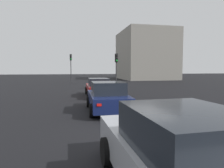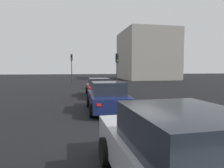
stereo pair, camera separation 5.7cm
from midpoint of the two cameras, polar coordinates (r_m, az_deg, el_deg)
The scene contains 7 objects.
ground_plane at distance 7.21m, azimuth 5.35°, elevation -14.42°, with size 160.00×160.00×0.20m, color black.
car_red_lead at distance 16.12m, azimuth -3.80°, elevation -0.99°, with size 4.68×2.04×1.48m.
car_navy_second at distance 10.34m, azimuth -1.12°, elevation -3.82°, with size 4.12×2.14×1.55m.
car_silver_third at distance 3.67m, azimuth 18.83°, elevation -19.17°, with size 4.67×2.19×1.60m.
traffic_light_near_left at distance 29.65m, azimuth -11.52°, elevation 6.03°, with size 0.32×0.29×4.37m.
traffic_light_near_right at distance 20.64m, azimuth 1.54°, elevation 5.83°, with size 0.32×0.30×3.81m.
building_facade_left at distance 44.54m, azimuth 9.89°, elevation 8.16°, with size 12.80×10.51×10.45m, color gray.
Camera 2 is at (-6.54, 1.93, 2.22)m, focal length 31.65 mm.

